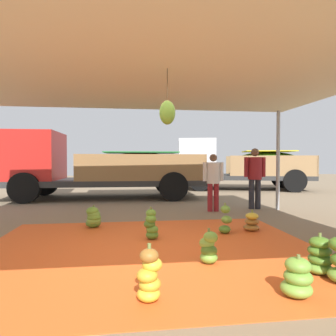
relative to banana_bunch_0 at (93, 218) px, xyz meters
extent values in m
plane|color=#7F6B51|center=(1.07, 1.35, -0.21)|extent=(40.00, 40.00, 0.00)
cube|color=#E05B23|center=(1.07, -1.65, -0.21)|extent=(5.26, 4.32, 0.01)
cylinder|color=#9EA0A5|center=(4.87, 1.65, 1.17)|extent=(0.10, 0.10, 2.77)
cube|color=beige|center=(1.07, -1.65, 2.59)|extent=(8.00, 7.00, 0.06)
cylinder|color=#4C422D|center=(1.31, -1.76, 2.33)|extent=(0.01, 0.01, 0.46)
ellipsoid|color=#60932D|center=(1.31, -1.76, 1.90)|extent=(0.24, 0.24, 0.36)
ellipsoid|color=#518428|center=(-0.01, 0.03, -0.12)|extent=(0.38, 0.38, 0.18)
ellipsoid|color=#75A83D|center=(0.01, 0.00, -0.05)|extent=(0.41, 0.41, 0.18)
ellipsoid|color=#60932D|center=(0.01, -0.02, 0.01)|extent=(0.36, 0.36, 0.18)
ellipsoid|color=#6B9E38|center=(0.01, -0.01, 0.08)|extent=(0.33, 0.33, 0.18)
ellipsoid|color=#60932D|center=(-0.02, -0.01, 0.14)|extent=(0.35, 0.35, 0.18)
cylinder|color=olive|center=(0.00, 0.01, 0.20)|extent=(0.04, 0.04, 0.12)
ellipsoid|color=#996628|center=(3.11, -0.66, -0.14)|extent=(0.42, 0.42, 0.13)
ellipsoid|color=#996628|center=(3.12, -0.66, -0.02)|extent=(0.37, 0.37, 0.13)
ellipsoid|color=gold|center=(3.11, -0.70, 0.09)|extent=(0.34, 0.34, 0.13)
cylinder|color=olive|center=(3.12, -0.67, 0.15)|extent=(0.04, 0.04, 0.12)
ellipsoid|color=#75A83D|center=(2.42, -3.41, -0.12)|extent=(0.37, 0.37, 0.16)
ellipsoid|color=#6B9E38|center=(2.44, -3.40, -0.01)|extent=(0.33, 0.33, 0.16)
ellipsoid|color=#6B9E38|center=(2.44, -3.40, 0.11)|extent=(0.32, 0.32, 0.16)
cylinder|color=olive|center=(2.42, -3.43, 0.17)|extent=(0.04, 0.04, 0.12)
ellipsoid|color=#518428|center=(1.13, -1.03, -0.13)|extent=(0.29, 0.29, 0.15)
ellipsoid|color=#60932D|center=(1.13, -1.04, -0.03)|extent=(0.26, 0.26, 0.15)
ellipsoid|color=#477523|center=(1.08, -1.03, 0.06)|extent=(0.27, 0.27, 0.15)
ellipsoid|color=#60932D|center=(1.10, -1.05, 0.15)|extent=(0.22, 0.22, 0.15)
ellipsoid|color=#60932D|center=(1.11, -1.01, 0.25)|extent=(0.23, 0.23, 0.15)
cylinder|color=olive|center=(1.11, -1.04, 0.31)|extent=(0.04, 0.04, 0.12)
ellipsoid|color=gold|center=(0.92, -3.31, -0.13)|extent=(0.32, 0.32, 0.14)
ellipsoid|color=gold|center=(0.93, -3.31, -0.04)|extent=(0.31, 0.31, 0.14)
ellipsoid|color=gold|center=(0.91, -3.32, 0.06)|extent=(0.24, 0.24, 0.14)
ellipsoid|color=gold|center=(0.96, -3.29, 0.15)|extent=(0.24, 0.24, 0.14)
ellipsoid|color=#996628|center=(0.93, -3.31, 0.25)|extent=(0.24, 0.24, 0.14)
cylinder|color=olive|center=(0.93, -3.31, 0.31)|extent=(0.04, 0.04, 0.12)
ellipsoid|color=#6B9E38|center=(3.04, -2.86, -0.13)|extent=(0.39, 0.39, 0.14)
ellipsoid|color=#477523|center=(3.06, -2.86, -0.03)|extent=(0.35, 0.35, 0.14)
ellipsoid|color=#477523|center=(3.06, -2.84, 0.07)|extent=(0.33, 0.33, 0.14)
ellipsoid|color=#477523|center=(3.06, -2.84, 0.17)|extent=(0.35, 0.35, 0.14)
cylinder|color=olive|center=(3.07, -2.83, 0.23)|extent=(0.04, 0.04, 0.12)
ellipsoid|color=#6B9E38|center=(1.79, -2.34, -0.12)|extent=(0.27, 0.27, 0.16)
ellipsoid|color=#477523|center=(1.80, -2.34, -0.04)|extent=(0.30, 0.30, 0.16)
ellipsoid|color=#75A83D|center=(1.78, -2.29, 0.05)|extent=(0.25, 0.25, 0.16)
ellipsoid|color=#6B9E38|center=(1.82, -2.33, 0.14)|extent=(0.20, 0.20, 0.16)
cylinder|color=olive|center=(1.80, -2.32, 0.20)|extent=(0.04, 0.04, 0.12)
ellipsoid|color=#518428|center=(2.52, -0.79, -0.13)|extent=(0.30, 0.30, 0.15)
ellipsoid|color=#6B9E38|center=(2.55, -0.83, 0.06)|extent=(0.27, 0.27, 0.15)
ellipsoid|color=#6B9E38|center=(2.53, -0.81, 0.26)|extent=(0.23, 0.23, 0.15)
cylinder|color=olive|center=(2.52, -0.80, 0.32)|extent=(0.04, 0.04, 0.12)
cube|color=#2D2D2D|center=(-0.19, 4.93, 0.39)|extent=(7.18, 2.53, 0.20)
cube|color=red|center=(-2.76, 4.97, 1.34)|extent=(2.04, 2.24, 1.70)
cube|color=#232D38|center=(-3.78, 4.99, 1.68)|extent=(0.06, 1.92, 0.75)
cube|color=olive|center=(1.14, 3.74, 0.94)|extent=(4.43, 0.16, 0.90)
cube|color=olive|center=(1.18, 6.07, 0.94)|extent=(4.43, 0.16, 0.90)
cube|color=olive|center=(3.33, 4.87, 0.94)|extent=(0.12, 2.40, 0.90)
ellipsoid|color=#6B9E38|center=(1.16, 4.90, 0.97)|extent=(3.93, 2.08, 0.96)
cube|color=#237533|center=(1.16, 4.90, 1.47)|extent=(2.69, 1.87, 0.04)
cylinder|color=black|center=(-2.64, 3.87, 0.29)|extent=(1.00, 0.30, 1.00)
cylinder|color=black|center=(-2.60, 6.07, 0.29)|extent=(1.00, 0.30, 1.00)
cylinder|color=black|center=(2.21, 3.78, 0.29)|extent=(1.00, 0.30, 1.00)
cylinder|color=black|center=(2.25, 5.99, 0.29)|extent=(1.00, 0.30, 1.00)
cube|color=#2D2D2D|center=(6.14, 7.41, 0.39)|extent=(6.41, 3.76, 0.20)
cube|color=silver|center=(4.04, 7.94, 1.34)|extent=(2.17, 2.52, 1.70)
cube|color=#232D38|center=(3.21, 8.15, 1.68)|extent=(0.49, 1.84, 0.75)
cube|color=#99754C|center=(6.97, 6.03, 0.94)|extent=(3.64, 0.99, 0.90)
cube|color=#99754C|center=(7.53, 8.24, 0.94)|extent=(3.64, 0.99, 0.90)
cube|color=#99754C|center=(9.02, 6.69, 0.94)|extent=(0.65, 2.31, 0.90)
ellipsoid|color=#477523|center=(7.25, 7.13, 1.03)|extent=(3.67, 2.72, 1.09)
cube|color=yellow|center=(7.25, 7.13, 1.60)|extent=(2.61, 2.29, 0.04)
cylinder|color=black|center=(3.89, 6.87, 0.29)|extent=(1.04, 0.52, 1.00)
cylinder|color=black|center=(4.42, 8.96, 0.29)|extent=(1.04, 0.52, 1.00)
cylinder|color=black|center=(7.86, 5.87, 0.29)|extent=(1.04, 0.52, 1.00)
cylinder|color=black|center=(8.39, 7.96, 0.29)|extent=(1.04, 0.52, 1.00)
cylinder|color=maroon|center=(2.91, 1.65, 0.17)|extent=(0.14, 0.14, 0.76)
cylinder|color=maroon|center=(3.09, 1.65, 0.17)|extent=(0.14, 0.14, 0.76)
cylinder|color=silver|center=(3.00, 1.65, 0.84)|extent=(0.35, 0.35, 0.57)
cylinder|color=silver|center=(2.77, 1.65, 0.87)|extent=(0.11, 0.11, 0.51)
cylinder|color=silver|center=(3.23, 1.65, 0.87)|extent=(0.11, 0.11, 0.51)
sphere|color=brown|center=(3.00, 1.65, 1.25)|extent=(0.21, 0.21, 0.21)
cylinder|color=#26262D|center=(4.20, 1.89, 0.21)|extent=(0.16, 0.16, 0.85)
cylinder|color=#26262D|center=(4.39, 1.89, 0.21)|extent=(0.16, 0.16, 0.85)
cylinder|color=maroon|center=(4.30, 1.89, 0.95)|extent=(0.39, 0.39, 0.64)
cylinder|color=maroon|center=(4.04, 1.89, 0.99)|extent=(0.12, 0.12, 0.57)
cylinder|color=maroon|center=(4.55, 1.89, 0.99)|extent=(0.12, 0.12, 0.57)
sphere|color=brown|center=(4.30, 1.89, 1.41)|extent=(0.23, 0.23, 0.23)
camera|label=1|loc=(0.74, -6.19, 1.18)|focal=31.70mm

